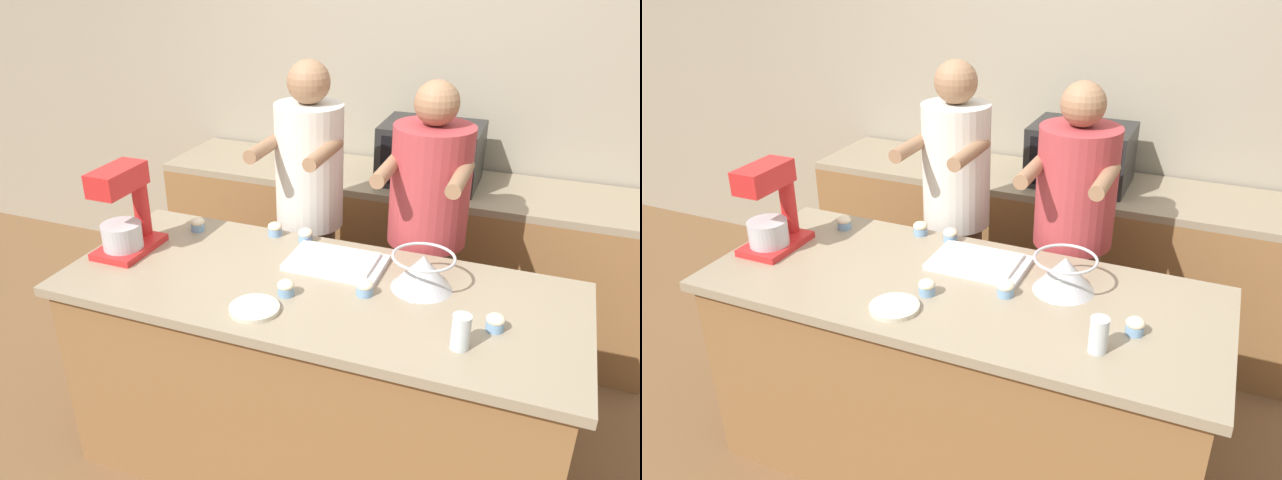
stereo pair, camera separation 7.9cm
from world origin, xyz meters
TOP-DOWN VIEW (x-y plane):
  - ground_plane at (0.00, 0.00)m, footprint 16.00×16.00m
  - back_wall at (0.00, 1.66)m, footprint 10.00×0.06m
  - island_counter at (0.00, 0.00)m, footprint 2.06×0.84m
  - back_counter at (0.00, 1.31)m, footprint 2.80×0.60m
  - person_left at (-0.28, 0.63)m, footprint 0.34×0.50m
  - person_right at (0.30, 0.63)m, footprint 0.37×0.52m
  - stand_mixer at (-0.88, -0.01)m, footprint 0.20×0.30m
  - mixing_bowl at (0.39, 0.13)m, footprint 0.25×0.25m
  - baking_tray at (0.02, 0.18)m, footprint 0.40×0.26m
  - microwave_oven at (0.16, 1.31)m, footprint 0.54×0.40m
  - drinking_glass at (0.60, -0.21)m, footprint 0.06×0.06m
  - small_plate at (-0.14, -0.25)m, footprint 0.19×0.19m
  - cupcake_0 at (0.20, 0.00)m, footprint 0.07×0.07m
  - cupcake_1 at (0.70, -0.06)m, footprint 0.07×0.07m
  - cupcake_2 at (-0.08, -0.11)m, footprint 0.07×0.07m
  - cupcake_3 at (-0.35, 0.36)m, footprint 0.07×0.07m
  - cupcake_4 at (-0.19, 0.35)m, footprint 0.07×0.07m
  - cupcake_5 at (-0.70, 0.28)m, footprint 0.07×0.07m

SIDE VIEW (x-z plane):
  - ground_plane at x=0.00m, z-range 0.00..0.00m
  - back_counter at x=0.00m, z-range 0.00..0.91m
  - island_counter at x=0.00m, z-range 0.00..0.91m
  - person_right at x=0.30m, z-range 0.03..1.65m
  - person_left at x=-0.28m, z-range 0.05..1.71m
  - small_plate at x=-0.14m, z-range 0.91..0.93m
  - baking_tray at x=0.02m, z-range 0.91..0.95m
  - cupcake_0 at x=0.20m, z-range 0.91..0.97m
  - cupcake_1 at x=0.70m, z-range 0.91..0.97m
  - cupcake_2 at x=-0.08m, z-range 0.91..0.97m
  - cupcake_3 at x=-0.35m, z-range 0.91..0.97m
  - cupcake_4 at x=-0.19m, z-range 0.91..0.97m
  - cupcake_5 at x=-0.70m, z-range 0.91..0.97m
  - drinking_glass at x=0.60m, z-range 0.91..1.04m
  - mixing_bowl at x=0.39m, z-range 0.91..1.06m
  - microwave_oven at x=0.16m, z-range 0.91..1.24m
  - stand_mixer at x=-0.88m, z-range 0.89..1.27m
  - back_wall at x=0.00m, z-range 0.00..2.70m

